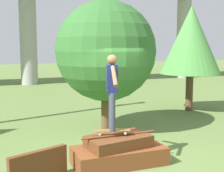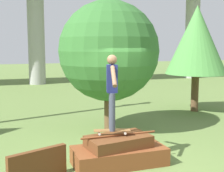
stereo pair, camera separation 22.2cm
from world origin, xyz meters
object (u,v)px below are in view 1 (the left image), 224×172
(skater, at_px, (112,87))
(tree_behind_right, at_px, (106,51))
(skateboard, at_px, (112,131))
(tree_behind_left, at_px, (191,40))

(skater, distance_m, tree_behind_right, 2.77)
(skateboard, xyz_separation_m, skater, (0.00, -0.00, 0.95))
(skateboard, height_order, skater, skater)
(tree_behind_left, relative_size, tree_behind_right, 1.06)
(skater, relative_size, tree_behind_left, 0.39)
(tree_behind_left, bearing_deg, skater, -140.09)
(skateboard, distance_m, tree_behind_left, 6.75)
(tree_behind_left, distance_m, tree_behind_right, 4.43)
(skater, bearing_deg, tree_behind_right, 72.21)
(tree_behind_left, height_order, tree_behind_right, tree_behind_left)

